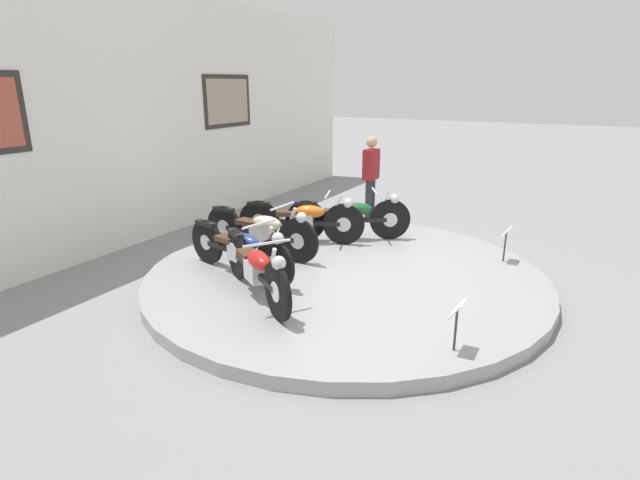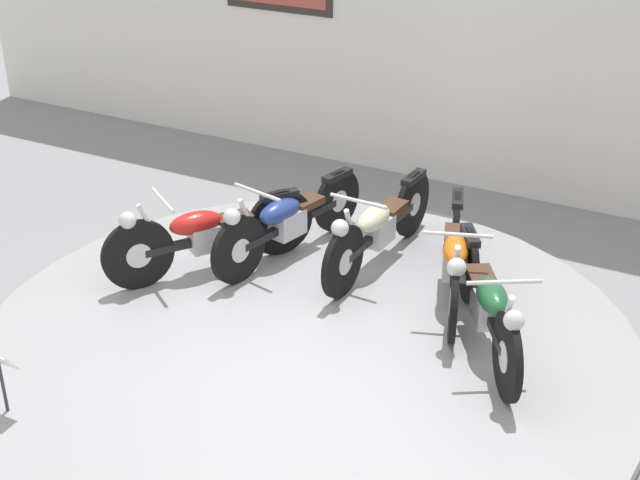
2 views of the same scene
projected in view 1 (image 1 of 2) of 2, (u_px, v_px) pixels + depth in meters
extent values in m
plane|color=gray|center=(345.00, 281.00, 6.77)|extent=(60.00, 60.00, 0.00)
cylinder|color=#99999E|center=(345.00, 276.00, 6.75)|extent=(5.29, 5.29, 0.15)
cube|color=white|center=(128.00, 119.00, 7.91)|extent=(14.00, 0.20, 4.03)
cube|color=#2D2823|center=(228.00, 101.00, 9.81)|extent=(1.40, 0.02, 1.00)
cube|color=tan|center=(228.00, 101.00, 9.81)|extent=(1.24, 0.02, 0.84)
cylinder|color=black|center=(277.00, 291.00, 5.25)|extent=(0.41, 0.56, 0.64)
cylinder|color=silver|center=(277.00, 291.00, 5.25)|extent=(0.18, 0.22, 0.22)
cylinder|color=black|center=(237.00, 254.00, 6.39)|extent=(0.41, 0.56, 0.64)
cylinder|color=silver|center=(237.00, 254.00, 6.39)|extent=(0.18, 0.22, 0.22)
cube|color=black|center=(255.00, 271.00, 5.82)|extent=(0.76, 1.07, 0.07)
cube|color=silver|center=(256.00, 270.00, 5.78)|extent=(0.35, 0.38, 0.24)
ellipsoid|color=red|center=(259.00, 260.00, 5.65)|extent=(0.45, 0.52, 0.20)
cube|color=#472D1E|center=(248.00, 254.00, 5.96)|extent=(0.35, 0.38, 0.07)
cube|color=black|center=(236.00, 234.00, 6.31)|extent=(0.29, 0.35, 0.06)
cylinder|color=silver|center=(271.00, 269.00, 5.31)|extent=(0.18, 0.23, 0.54)
cylinder|color=silver|center=(267.00, 243.00, 5.32)|extent=(0.46, 0.33, 0.03)
sphere|color=silver|center=(279.00, 263.00, 5.09)|extent=(0.15, 0.15, 0.15)
cylinder|color=black|center=(275.00, 264.00, 6.06)|extent=(0.19, 0.62, 0.62)
cylinder|color=silver|center=(275.00, 264.00, 6.06)|extent=(0.11, 0.23, 0.22)
cylinder|color=black|center=(207.00, 242.00, 6.91)|extent=(0.19, 0.62, 0.62)
cylinder|color=silver|center=(207.00, 242.00, 6.91)|extent=(0.11, 0.23, 0.22)
cube|color=black|center=(239.00, 252.00, 6.48)|extent=(0.34, 1.23, 0.07)
cube|color=silver|center=(241.00, 251.00, 6.45)|extent=(0.26, 0.36, 0.24)
ellipsoid|color=navy|center=(245.00, 241.00, 6.34)|extent=(0.32, 0.52, 0.20)
cube|color=#472D1E|center=(227.00, 239.00, 6.58)|extent=(0.26, 0.36, 0.07)
cube|color=black|center=(206.00, 224.00, 6.83)|extent=(0.18, 0.37, 0.06)
cylinder|color=silver|center=(266.00, 246.00, 6.10)|extent=(0.10, 0.25, 0.54)
cylinder|color=silver|center=(259.00, 224.00, 6.08)|extent=(0.53, 0.15, 0.03)
sphere|color=silver|center=(278.00, 238.00, 5.92)|extent=(0.15, 0.15, 0.15)
cylinder|color=black|center=(298.00, 241.00, 6.92)|extent=(0.09, 0.65, 0.64)
cylinder|color=silver|center=(298.00, 241.00, 6.92)|extent=(0.08, 0.23, 0.23)
cylinder|color=black|center=(225.00, 227.00, 7.59)|extent=(0.09, 0.65, 0.64)
cylinder|color=silver|center=(225.00, 227.00, 7.59)|extent=(0.08, 0.23, 0.23)
cube|color=black|center=(260.00, 233.00, 7.25)|extent=(0.14, 1.24, 0.07)
cube|color=silver|center=(262.00, 232.00, 7.23)|extent=(0.22, 0.33, 0.24)
ellipsoid|color=beige|center=(267.00, 223.00, 7.13)|extent=(0.25, 0.49, 0.20)
cube|color=#472D1E|center=(247.00, 222.00, 7.32)|extent=(0.22, 0.33, 0.07)
cube|color=black|center=(223.00, 209.00, 7.51)|extent=(0.12, 0.36, 0.06)
cylinder|color=silver|center=(289.00, 225.00, 6.93)|extent=(0.06, 0.25, 0.54)
cylinder|color=silver|center=(282.00, 206.00, 6.91)|extent=(0.54, 0.06, 0.03)
sphere|color=silver|center=(301.00, 218.00, 6.78)|extent=(0.15, 0.15, 0.15)
cylinder|color=black|center=(344.00, 224.00, 7.72)|extent=(0.27, 0.63, 0.65)
cylinder|color=silver|center=(344.00, 224.00, 7.72)|extent=(0.14, 0.24, 0.23)
cylinder|color=black|center=(259.00, 221.00, 7.92)|extent=(0.27, 0.63, 0.65)
cylinder|color=silver|center=(259.00, 221.00, 7.92)|extent=(0.14, 0.24, 0.23)
cube|color=black|center=(301.00, 222.00, 7.82)|extent=(0.48, 1.19, 0.07)
cube|color=silver|center=(303.00, 221.00, 7.81)|extent=(0.30, 0.37, 0.24)
ellipsoid|color=#D16619|center=(310.00, 212.00, 7.74)|extent=(0.37, 0.53, 0.20)
cube|color=#472D1E|center=(287.00, 213.00, 7.81)|extent=(0.30, 0.37, 0.07)
cube|color=black|center=(259.00, 204.00, 7.83)|extent=(0.21, 0.37, 0.06)
cylinder|color=silver|center=(334.00, 211.00, 7.68)|extent=(0.12, 0.25, 0.54)
cylinder|color=silver|center=(327.00, 195.00, 7.62)|extent=(0.52, 0.21, 0.03)
sphere|color=silver|center=(348.00, 203.00, 7.61)|extent=(0.15, 0.15, 0.15)
cylinder|color=black|center=(390.00, 220.00, 7.97)|extent=(0.38, 0.59, 0.65)
cylinder|color=silver|center=(390.00, 220.00, 7.97)|extent=(0.17, 0.23, 0.23)
cylinder|color=black|center=(306.00, 221.00, 7.91)|extent=(0.38, 0.59, 0.65)
cylinder|color=silver|center=(306.00, 221.00, 7.91)|extent=(0.17, 0.23, 0.23)
cube|color=black|center=(348.00, 220.00, 7.94)|extent=(0.70, 1.10, 0.07)
cube|color=silver|center=(350.00, 219.00, 7.94)|extent=(0.34, 0.38, 0.24)
ellipsoid|color=#1E562D|center=(357.00, 209.00, 7.89)|extent=(0.44, 0.52, 0.20)
cube|color=#472D1E|center=(334.00, 212.00, 7.89)|extent=(0.34, 0.38, 0.07)
cube|color=black|center=(306.00, 204.00, 7.83)|extent=(0.27, 0.36, 0.06)
cylinder|color=silver|center=(381.00, 207.00, 7.91)|extent=(0.17, 0.24, 0.54)
cylinder|color=silver|center=(375.00, 191.00, 7.82)|extent=(0.48, 0.31, 0.03)
sphere|color=silver|center=(395.00, 199.00, 7.87)|extent=(0.15, 0.15, 0.15)
cylinder|color=#333338|center=(456.00, 330.00, 4.66)|extent=(0.02, 0.02, 0.42)
cube|color=white|center=(458.00, 308.00, 4.59)|extent=(0.26, 0.11, 0.15)
cylinder|color=#333338|center=(505.00, 247.00, 7.01)|extent=(0.02, 0.02, 0.42)
cube|color=white|center=(507.00, 232.00, 6.94)|extent=(0.26, 0.11, 0.15)
cylinder|color=#2D2D38|center=(368.00, 199.00, 9.78)|extent=(0.13, 0.13, 0.77)
cylinder|color=#2D2D38|center=(372.00, 198.00, 9.92)|extent=(0.13, 0.13, 0.77)
cube|color=maroon|center=(371.00, 164.00, 9.64)|extent=(0.36, 0.22, 0.58)
sphere|color=tan|center=(372.00, 142.00, 9.52)|extent=(0.21, 0.21, 0.21)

